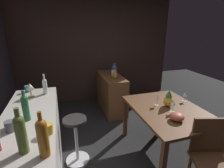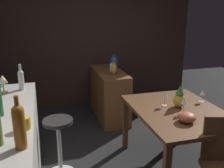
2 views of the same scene
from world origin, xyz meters
The scene contains 17 objects.
wall_side_right centered at (2.55, 0.30, 1.30)m, with size 0.10×4.40×2.60m, color #33231E.
dining_table centered at (0.12, -0.43, 0.66)m, with size 1.26×0.95×0.74m.
kitchen_counter centered at (0.06, 1.40, 0.45)m, with size 2.10×0.60×0.90m, color #B2ADA3.
sideboard_cabinet centered at (1.77, -0.07, 0.41)m, with size 1.10×0.44×0.82m, color brown.
bar_stool centered at (0.31, 0.88, 0.37)m, with size 0.34×0.34×0.70m.
wine_glass_left centered at (0.02, -0.42, 0.88)m, with size 0.07×0.07×0.18m.
wine_glass_right centered at (0.27, -0.82, 0.85)m, with size 0.07×0.07×0.15m.
wine_glass_center centered at (0.27, -0.33, 0.88)m, with size 0.07×0.07×0.18m.
pineapple_centerpiece centered at (0.19, -0.47, 0.85)m, with size 0.14×0.14×0.26m.
fruit_bowl centered at (-0.18, -0.34, 0.79)m, with size 0.18×0.18×0.10m, color #9E4C38.
wine_bottle_amber centered at (-0.55, 1.18, 1.08)m, with size 0.08×0.08×0.38m.
wine_bottle_clear centered at (0.83, 1.25, 1.03)m, with size 0.07×0.07×0.31m.
cup_mustard centered at (-0.25, 1.16, 0.95)m, with size 0.12×0.09×0.10m.
counter_lamp centered at (0.75, 1.44, 1.05)m, with size 0.11×0.11×0.21m.
pillar_candle_tall centered at (1.76, -0.11, 0.88)m, with size 0.06×0.06×0.14m.
vase_brass centered at (1.50, -0.08, 0.91)m, with size 0.09×0.09×0.20m.
vase_ceramic_blue centered at (1.91, -0.19, 0.93)m, with size 0.13×0.13×0.24m.
Camera 2 is at (-2.23, 1.00, 1.84)m, focal length 41.20 mm.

